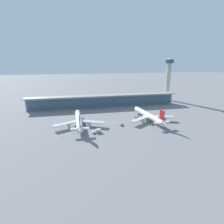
{
  "coord_description": "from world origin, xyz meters",
  "views": [
    {
      "loc": [
        -36.01,
        -162.96,
        59.08
      ],
      "look_at": [
        0.0,
        10.14,
        7.48
      ],
      "focal_mm": 29.34,
      "sensor_mm": 36.0,
      "label": 1
    }
  ],
  "objects": [
    {
      "name": "safety_cone_alpha",
      "position": [
        -38.74,
        -20.63,
        0.32
      ],
      "size": [
        0.62,
        0.62,
        0.7
      ],
      "color": "orange",
      "rests_on": "ground"
    },
    {
      "name": "airliner_centre_stand",
      "position": [
        34.56,
        -2.15,
        5.12
      ],
      "size": [
        46.62,
        61.05,
        16.26
      ],
      "color": "white",
      "rests_on": "ground"
    },
    {
      "name": "service_truck_on_taxiway_olive",
      "position": [
        26.02,
        8.61,
        0.81
      ],
      "size": [
        6.93,
        2.87,
        2.7
      ],
      "color": "olive",
      "rests_on": "ground"
    },
    {
      "name": "service_truck_near_nose_white",
      "position": [
        -19.37,
        -22.57,
        1.69
      ],
      "size": [
        7.65,
        4.09,
        3.1
      ],
      "color": "silver",
      "rests_on": "ground"
    },
    {
      "name": "service_truck_by_tail_grey",
      "position": [
        49.8,
        -6.12,
        1.69
      ],
      "size": [
        3.97,
        7.64,
        3.1
      ],
      "color": "gray",
      "rests_on": "ground"
    },
    {
      "name": "control_tower",
      "position": [
        98.68,
        83.31,
        35.86
      ],
      "size": [
        12.0,
        12.0,
        65.59
      ],
      "color": "#B2ADA3",
      "rests_on": "ground"
    },
    {
      "name": "ground_plane",
      "position": [
        0.0,
        0.0,
        0.0
      ],
      "size": [
        1200.0,
        1200.0,
        0.0
      ],
      "primitive_type": "plane",
      "color": "slate"
    },
    {
      "name": "terminal_building",
      "position": [
        0.0,
        62.03,
        7.87
      ],
      "size": [
        189.22,
        12.8,
        15.2
      ],
      "color": "#B2ADA3",
      "rests_on": "ground"
    },
    {
      "name": "service_truck_mid_apron_olive",
      "position": [
        4.86,
        -11.19,
        0.87
      ],
      "size": [
        3.3,
        3.11,
        2.05
      ],
      "color": "olive",
      "rests_on": "ground"
    },
    {
      "name": "safety_cone_delta",
      "position": [
        -47.45,
        -24.61,
        0.32
      ],
      "size": [
        0.62,
        0.62,
        0.7
      ],
      "color": "orange",
      "rests_on": "ground"
    },
    {
      "name": "airliner_left_stand",
      "position": [
        -33.58,
        -2.62,
        5.12
      ],
      "size": [
        46.99,
        60.95,
        16.26
      ],
      "color": "white",
      "rests_on": "ground"
    },
    {
      "name": "safety_cone_charlie",
      "position": [
        -35.47,
        -19.18,
        0.32
      ],
      "size": [
        0.62,
        0.62,
        0.7
      ],
      "color": "orange",
      "rests_on": "ground"
    },
    {
      "name": "service_truck_under_wing_grey",
      "position": [
        32.8,
        -14.62,
        0.87
      ],
      "size": [
        3.16,
        3.28,
        2.05
      ],
      "color": "gray",
      "rests_on": "ground"
    },
    {
      "name": "safety_cone_bravo",
      "position": [
        -37.87,
        -21.68,
        0.32
      ],
      "size": [
        0.62,
        0.62,
        0.7
      ],
      "color": "orange",
      "rests_on": "ground"
    }
  ]
}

